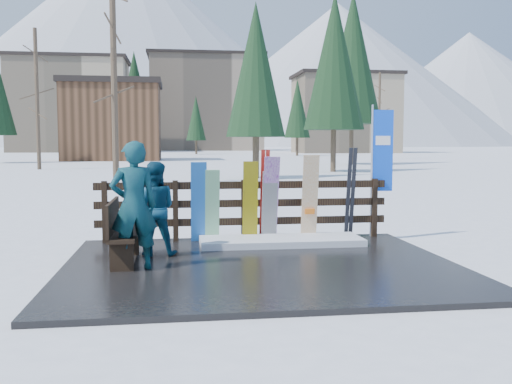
{
  "coord_description": "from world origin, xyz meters",
  "views": [
    {
      "loc": [
        -1.28,
        -8.57,
        1.95
      ],
      "look_at": [
        0.07,
        1.0,
        1.1
      ],
      "focal_mm": 40.0,
      "sensor_mm": 36.0,
      "label": 1
    }
  ],
  "objects": [
    {
      "name": "person_back",
      "position": [
        -1.65,
        0.88,
        0.86
      ],
      "size": [
        0.78,
        0.62,
        1.55
      ],
      "primitive_type": "imported",
      "rotation": [
        0.0,
        0.0,
        3.1
      ],
      "color": "navy",
      "rests_on": "deck"
    },
    {
      "name": "snowboard_4",
      "position": [
        0.46,
        1.98,
        0.74
      ],
      "size": [
        0.28,
        0.26,
        1.33
      ],
      "primitive_type": "cube",
      "rotation": [
        0.18,
        0.0,
        0.0
      ],
      "color": "black",
      "rests_on": "deck"
    },
    {
      "name": "snowboard_2",
      "position": [
        0.09,
        1.98,
        0.84
      ],
      "size": [
        0.28,
        0.2,
        1.51
      ],
      "primitive_type": "cube",
      "rotation": [
        0.12,
        0.0,
        0.0
      ],
      "color": "#FFDE06",
      "rests_on": "deck"
    },
    {
      "name": "resort_buildings",
      "position": [
        1.03,
        115.41,
        9.81
      ],
      "size": [
        73.0,
        87.6,
        22.6
      ],
      "color": "tan",
      "rests_on": "ground"
    },
    {
      "name": "fence",
      "position": [
        0.0,
        2.2,
        0.74
      ],
      "size": [
        5.6,
        0.1,
        1.15
      ],
      "color": "black",
      "rests_on": "deck"
    },
    {
      "name": "ski_pair_a",
      "position": [
        0.37,
        2.05,
        0.94
      ],
      "size": [
        0.16,
        0.29,
        1.73
      ],
      "color": "#B31F16",
      "rests_on": "deck"
    },
    {
      "name": "deck",
      "position": [
        0.0,
        0.0,
        0.04
      ],
      "size": [
        6.0,
        5.0,
        0.08
      ],
      "primitive_type": "cube",
      "color": "black",
      "rests_on": "ground"
    },
    {
      "name": "mountains",
      "position": [
        -10.5,
        328.41,
        50.2
      ],
      "size": [
        520.0,
        260.0,
        120.0
      ],
      "color": "white",
      "rests_on": "ground"
    },
    {
      "name": "snowboard_5",
      "position": [
        1.24,
        1.98,
        0.89
      ],
      "size": [
        0.31,
        0.26,
        1.63
      ],
      "primitive_type": "cube",
      "rotation": [
        0.14,
        0.0,
        0.0
      ],
      "color": "silver",
      "rests_on": "deck"
    },
    {
      "name": "ski_pair_b",
      "position": [
        2.06,
        2.05,
        0.96
      ],
      "size": [
        0.17,
        0.29,
        1.76
      ],
      "color": "black",
      "rests_on": "deck"
    },
    {
      "name": "person_front",
      "position": [
        -1.9,
        -0.12,
        1.02
      ],
      "size": [
        0.77,
        0.59,
        1.89
      ],
      "primitive_type": "imported",
      "rotation": [
        0.0,
        0.0,
        3.36
      ],
      "color": "#125C55",
      "rests_on": "deck"
    },
    {
      "name": "bench",
      "position": [
        -2.15,
        0.34,
        0.6
      ],
      "size": [
        0.41,
        1.5,
        0.97
      ],
      "color": "black",
      "rests_on": "deck"
    },
    {
      "name": "snowboard_3",
      "position": [
        0.48,
        1.98,
        0.88
      ],
      "size": [
        0.29,
        0.44,
        1.6
      ],
      "primitive_type": "cube",
      "rotation": [
        0.25,
        0.0,
        0.0
      ],
      "color": "silver",
      "rests_on": "deck"
    },
    {
      "name": "rental_flag",
      "position": [
        2.72,
        2.25,
        1.69
      ],
      "size": [
        0.45,
        0.04,
        2.6
      ],
      "color": "silver",
      "rests_on": "deck"
    },
    {
      "name": "snowboard_0",
      "position": [
        -0.87,
        1.98,
        0.83
      ],
      "size": [
        0.29,
        0.37,
        1.51
      ],
      "primitive_type": "cube",
      "rotation": [
        0.23,
        0.0,
        0.0
      ],
      "color": "blue",
      "rests_on": "deck"
    },
    {
      "name": "snow_patch",
      "position": [
        0.61,
        1.6,
        0.14
      ],
      "size": [
        2.96,
        1.0,
        0.12
      ],
      "primitive_type": "cube",
      "color": "white",
      "rests_on": "deck"
    },
    {
      "name": "trees",
      "position": [
        4.52,
        48.5,
        5.85
      ],
      "size": [
        42.02,
        68.76,
        14.23
      ],
      "color": "#382B1E",
      "rests_on": "ground"
    },
    {
      "name": "ground",
      "position": [
        0.0,
        0.0,
        0.0
      ],
      "size": [
        700.0,
        700.0,
        0.0
      ],
      "primitive_type": "plane",
      "color": "white",
      "rests_on": "ground"
    },
    {
      "name": "snowboard_1",
      "position": [
        -0.62,
        1.98,
        0.76
      ],
      "size": [
        0.26,
        0.36,
        1.37
      ],
      "primitive_type": "cube",
      "rotation": [
        0.24,
        0.0,
        0.0
      ],
      "color": "white",
      "rests_on": "deck"
    }
  ]
}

